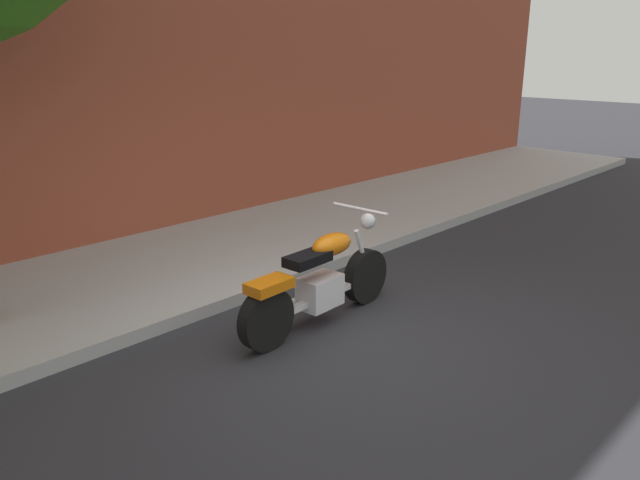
# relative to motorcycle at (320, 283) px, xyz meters

# --- Properties ---
(ground_plane) EXTENTS (60.00, 60.00, 0.00)m
(ground_plane) POSITION_rel_motorcycle_xyz_m (-0.18, -0.37, -0.44)
(ground_plane) COLOR #28282D
(sidewalk) EXTENTS (23.59, 2.82, 0.14)m
(sidewalk) POSITION_rel_motorcycle_xyz_m (-0.18, 2.35, -0.37)
(sidewalk) COLOR #A2A2A2
(sidewalk) RESTS_ON ground
(motorcycle) EXTENTS (2.10, 0.70, 1.10)m
(motorcycle) POSITION_rel_motorcycle_xyz_m (0.00, 0.00, 0.00)
(motorcycle) COLOR black
(motorcycle) RESTS_ON ground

